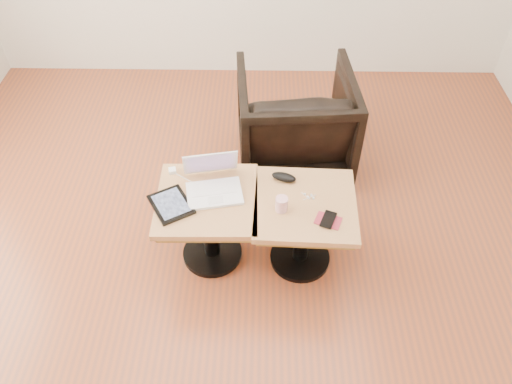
{
  "coord_description": "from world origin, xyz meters",
  "views": [
    {
      "loc": [
        0.12,
        -1.82,
        2.5
      ],
      "look_at": [
        0.09,
        0.1,
        0.56
      ],
      "focal_mm": 35.0,
      "sensor_mm": 36.0,
      "label": 1
    }
  ],
  "objects_px": {
    "side_table_right": "(304,218)",
    "striped_cup": "(282,204)",
    "side_table_left": "(209,213)",
    "armchair": "(295,120)",
    "laptop": "(213,183)"
  },
  "relations": [
    {
      "from": "side_table_right",
      "to": "striped_cup",
      "type": "xyz_separation_m",
      "value": [
        -0.13,
        -0.06,
        0.17
      ]
    },
    {
      "from": "side_table_left",
      "to": "armchair",
      "type": "bearing_deg",
      "value": 58.83
    },
    {
      "from": "side_table_right",
      "to": "armchair",
      "type": "height_order",
      "value": "armchair"
    },
    {
      "from": "striped_cup",
      "to": "armchair",
      "type": "height_order",
      "value": "armchair"
    },
    {
      "from": "side_table_right",
      "to": "striped_cup",
      "type": "distance_m",
      "value": 0.22
    },
    {
      "from": "side_table_right",
      "to": "laptop",
      "type": "distance_m",
      "value": 0.55
    },
    {
      "from": "side_table_left",
      "to": "laptop",
      "type": "relative_size",
      "value": 1.61
    },
    {
      "from": "side_table_left",
      "to": "striped_cup",
      "type": "height_order",
      "value": "striped_cup"
    },
    {
      "from": "side_table_left",
      "to": "laptop",
      "type": "xyz_separation_m",
      "value": [
        0.03,
        0.07,
        0.17
      ]
    },
    {
      "from": "striped_cup",
      "to": "armchair",
      "type": "xyz_separation_m",
      "value": [
        0.12,
        0.99,
        -0.19
      ]
    },
    {
      "from": "laptop",
      "to": "striped_cup",
      "type": "xyz_separation_m",
      "value": [
        0.38,
        -0.15,
        0.0
      ]
    },
    {
      "from": "side_table_left",
      "to": "striped_cup",
      "type": "bearing_deg",
      "value": -12.38
    },
    {
      "from": "laptop",
      "to": "striped_cup",
      "type": "distance_m",
      "value": 0.41
    },
    {
      "from": "side_table_left",
      "to": "armchair",
      "type": "xyz_separation_m",
      "value": [
        0.53,
        0.91,
        -0.02
      ]
    },
    {
      "from": "laptop",
      "to": "armchair",
      "type": "height_order",
      "value": "armchair"
    }
  ]
}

